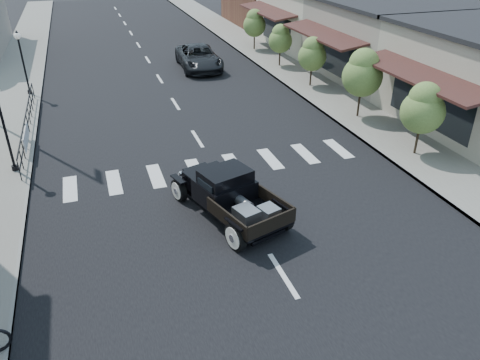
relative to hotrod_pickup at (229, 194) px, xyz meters
name	(u,v)px	position (x,y,z in m)	size (l,w,h in m)	color
ground	(248,219)	(0.50, -0.44, -0.83)	(120.00, 120.00, 0.00)	black
road	(165,88)	(0.50, 14.56, -0.82)	(14.00, 80.00, 0.02)	black
road_markings	(183,117)	(0.50, 9.56, -0.83)	(12.00, 60.00, 0.06)	silver
sidewalk_left	(12,102)	(-8.00, 14.56, -0.76)	(3.00, 80.00, 0.15)	gray
sidewalk_right	(295,74)	(9.00, 14.56, -0.76)	(3.00, 80.00, 0.15)	gray
storefront_mid	(404,40)	(15.50, 12.56, 1.42)	(10.00, 9.00, 4.50)	gray
storefront_far	(335,16)	(15.50, 21.56, 1.42)	(10.00, 9.00, 4.50)	beige
railing	(27,122)	(-6.80, 9.56, -0.18)	(0.08, 10.00, 1.00)	black
banner	(27,142)	(-6.72, 7.56, -0.38)	(0.04, 2.20, 0.60)	silver
lamp_post_b	(5,129)	(-7.10, 5.56, 1.08)	(0.36, 0.36, 3.52)	black
lamp_post_c	(23,63)	(-7.10, 15.56, 1.08)	(0.36, 0.36, 3.52)	black
small_tree_a	(421,120)	(8.80, 1.91, 0.80)	(1.77, 1.77, 2.95)	#5B7937
small_tree_b	(361,84)	(8.80, 6.52, 0.95)	(1.95, 1.95, 3.26)	#5B7937
small_tree_c	(312,62)	(8.80, 11.94, 0.69)	(1.65, 1.65, 2.75)	#5B7937
small_tree_d	(280,46)	(8.80, 16.72, 0.64)	(1.58, 1.58, 2.63)	#5B7937
small_tree_e	(254,30)	(8.80, 21.79, 0.74)	(1.71, 1.71, 2.84)	#5B7937
hotrod_pickup	(229,194)	(0.00, 0.00, 0.00)	(2.24, 4.80, 1.66)	black
second_car	(199,58)	(3.48, 18.12, -0.07)	(2.52, 5.46, 1.52)	black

